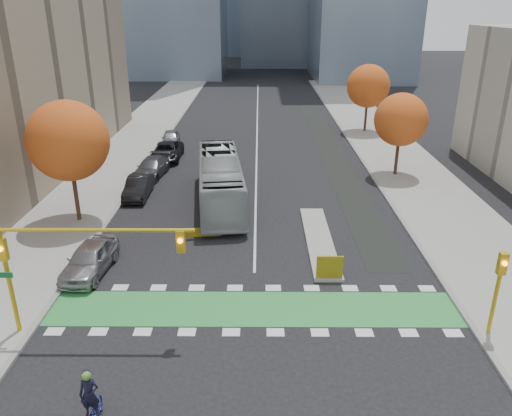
{
  "coord_description": "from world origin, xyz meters",
  "views": [
    {
      "loc": [
        0.24,
        -19.09,
        13.68
      ],
      "look_at": [
        0.07,
        7.11,
        3.0
      ],
      "focal_mm": 35.0,
      "sensor_mm": 36.0,
      "label": 1
    }
  ],
  "objects_px": {
    "hazard_board": "(330,267)",
    "traffic_signal_west": "(64,253)",
    "parked_car_e": "(171,138)",
    "parked_car_c": "(151,167)",
    "tree_east_near": "(401,120)",
    "traffic_signal_east": "(499,282)",
    "parked_car_b": "(138,187)",
    "cyclist": "(92,409)",
    "parked_car_a": "(90,259)",
    "parked_car_d": "(167,151)",
    "tree_east_far": "(368,86)",
    "tree_west": "(68,141)",
    "bus": "(220,181)"
  },
  "relations": [
    {
      "from": "parked_car_c",
      "to": "hazard_board",
      "type": "bearing_deg",
      "value": -46.2
    },
    {
      "from": "traffic_signal_east",
      "to": "parked_car_b",
      "type": "xyz_separation_m",
      "value": [
        -19.5,
        17.28,
        -1.96
      ]
    },
    {
      "from": "traffic_signal_west",
      "to": "parked_car_a",
      "type": "height_order",
      "value": "traffic_signal_west"
    },
    {
      "from": "traffic_signal_east",
      "to": "parked_car_d",
      "type": "bearing_deg",
      "value": 124.87
    },
    {
      "from": "tree_west",
      "to": "hazard_board",
      "type": "bearing_deg",
      "value": -25.99
    },
    {
      "from": "tree_west",
      "to": "parked_car_b",
      "type": "height_order",
      "value": "tree_west"
    },
    {
      "from": "tree_east_near",
      "to": "tree_east_far",
      "type": "distance_m",
      "value": 16.01
    },
    {
      "from": "traffic_signal_east",
      "to": "parked_car_d",
      "type": "xyz_separation_m",
      "value": [
        -19.01,
        27.28,
        -1.95
      ]
    },
    {
      "from": "cyclist",
      "to": "parked_car_e",
      "type": "xyz_separation_m",
      "value": [
        -3.51,
        37.66,
        -0.02
      ]
    },
    {
      "from": "tree_east_far",
      "to": "traffic_signal_west",
      "type": "relative_size",
      "value": 0.9
    },
    {
      "from": "hazard_board",
      "to": "parked_car_c",
      "type": "distance_m",
      "value": 21.86
    },
    {
      "from": "tree_east_far",
      "to": "cyclist",
      "type": "relative_size",
      "value": 3.18
    },
    {
      "from": "tree_east_far",
      "to": "parked_car_e",
      "type": "bearing_deg",
      "value": -163.84
    },
    {
      "from": "tree_east_far",
      "to": "tree_west",
      "type": "bearing_deg",
      "value": -133.3
    },
    {
      "from": "parked_car_e",
      "to": "parked_car_c",
      "type": "bearing_deg",
      "value": -95.5
    },
    {
      "from": "traffic_signal_west",
      "to": "parked_car_a",
      "type": "xyz_separation_m",
      "value": [
        -1.07,
        5.51,
        -3.2
      ]
    },
    {
      "from": "traffic_signal_east",
      "to": "parked_car_c",
      "type": "xyz_separation_m",
      "value": [
        -19.5,
        22.28,
        -1.97
      ]
    },
    {
      "from": "cyclist",
      "to": "parked_car_d",
      "type": "bearing_deg",
      "value": 94.4
    },
    {
      "from": "cyclist",
      "to": "parked_car_e",
      "type": "relative_size",
      "value": 0.52
    },
    {
      "from": "tree_east_near",
      "to": "traffic_signal_east",
      "type": "bearing_deg",
      "value": -93.81
    },
    {
      "from": "traffic_signal_west",
      "to": "bus",
      "type": "height_order",
      "value": "traffic_signal_west"
    },
    {
      "from": "tree_west",
      "to": "traffic_signal_east",
      "type": "bearing_deg",
      "value": -29.07
    },
    {
      "from": "hazard_board",
      "to": "traffic_signal_east",
      "type": "xyz_separation_m",
      "value": [
        6.5,
        -4.71,
        1.93
      ]
    },
    {
      "from": "parked_car_b",
      "to": "tree_east_near",
      "type": "bearing_deg",
      "value": 13.0
    },
    {
      "from": "tree_west",
      "to": "bus",
      "type": "bearing_deg",
      "value": 19.92
    },
    {
      "from": "traffic_signal_west",
      "to": "traffic_signal_east",
      "type": "xyz_separation_m",
      "value": [
        18.43,
        0.0,
        -1.3
      ]
    },
    {
      "from": "parked_car_d",
      "to": "hazard_board",
      "type": "bearing_deg",
      "value": -61.46
    },
    {
      "from": "tree_east_near",
      "to": "parked_car_e",
      "type": "height_order",
      "value": "tree_east_near"
    },
    {
      "from": "bus",
      "to": "parked_car_b",
      "type": "bearing_deg",
      "value": 161.46
    },
    {
      "from": "hazard_board",
      "to": "parked_car_c",
      "type": "relative_size",
      "value": 0.26
    },
    {
      "from": "traffic_signal_east",
      "to": "hazard_board",
      "type": "bearing_deg",
      "value": 144.08
    },
    {
      "from": "parked_car_a",
      "to": "parked_car_d",
      "type": "relative_size",
      "value": 0.87
    },
    {
      "from": "parked_car_d",
      "to": "bus",
      "type": "bearing_deg",
      "value": -63.01
    },
    {
      "from": "traffic_signal_west",
      "to": "parked_car_d",
      "type": "bearing_deg",
      "value": 91.22
    },
    {
      "from": "traffic_signal_east",
      "to": "cyclist",
      "type": "distance_m",
      "value": 16.98
    },
    {
      "from": "traffic_signal_east",
      "to": "parked_car_e",
      "type": "relative_size",
      "value": 0.89
    },
    {
      "from": "tree_east_near",
      "to": "parked_car_a",
      "type": "distance_m",
      "value": 27.32
    },
    {
      "from": "parked_car_a",
      "to": "parked_car_c",
      "type": "height_order",
      "value": "parked_car_a"
    },
    {
      "from": "parked_car_c",
      "to": "parked_car_e",
      "type": "xyz_separation_m",
      "value": [
        0.0,
        10.0,
        0.01
      ]
    },
    {
      "from": "parked_car_a",
      "to": "tree_east_near",
      "type": "bearing_deg",
      "value": 44.32
    },
    {
      "from": "parked_car_a",
      "to": "parked_car_b",
      "type": "height_order",
      "value": "parked_car_a"
    },
    {
      "from": "parked_car_b",
      "to": "parked_car_e",
      "type": "relative_size",
      "value": 1.02
    },
    {
      "from": "tree_east_far",
      "to": "parked_car_b",
      "type": "bearing_deg",
      "value": -135.36
    },
    {
      "from": "traffic_signal_east",
      "to": "bus",
      "type": "xyz_separation_m",
      "value": [
        -13.11,
        15.91,
        -0.96
      ]
    },
    {
      "from": "hazard_board",
      "to": "traffic_signal_west",
      "type": "relative_size",
      "value": 0.16
    },
    {
      "from": "tree_west",
      "to": "parked_car_b",
      "type": "bearing_deg",
      "value": 57.83
    },
    {
      "from": "traffic_signal_west",
      "to": "parked_car_d",
      "type": "xyz_separation_m",
      "value": [
        -0.58,
        27.28,
        -3.25
      ]
    },
    {
      "from": "tree_west",
      "to": "parked_car_d",
      "type": "bearing_deg",
      "value": 76.7
    },
    {
      "from": "traffic_signal_west",
      "to": "tree_west",
      "type": "bearing_deg",
      "value": 108.02
    },
    {
      "from": "tree_west",
      "to": "parked_car_e",
      "type": "distance_m",
      "value": 20.57
    }
  ]
}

